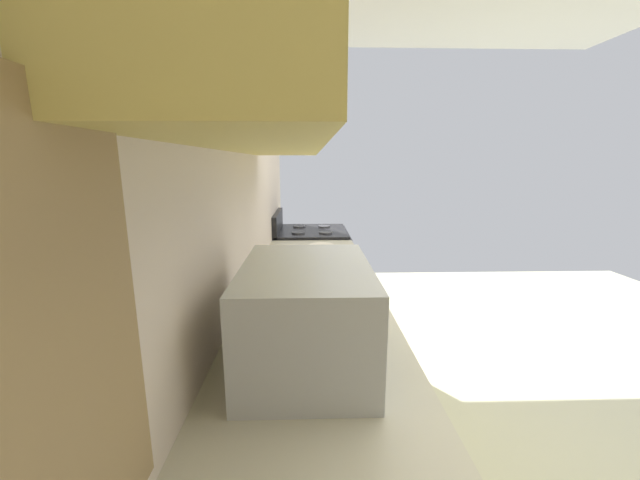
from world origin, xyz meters
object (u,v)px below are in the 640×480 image
object	(u,v)px
oven_range	(312,280)
microwave	(307,314)
bowl	(322,248)
kettle	(325,267)

from	to	relation	value
oven_range	microwave	world-z (taller)	microwave
bowl	kettle	size ratio (longest dim) A/B	0.91
bowl	microwave	bearing A→B (deg)	176.30
microwave	bowl	xyz separation A→B (m)	(1.39, -0.09, -0.12)
oven_range	bowl	bearing A→B (deg)	-175.09
microwave	kettle	size ratio (longest dim) A/B	2.86
bowl	oven_range	bearing A→B (deg)	4.91
kettle	oven_range	bearing A→B (deg)	2.68
oven_range	kettle	size ratio (longest dim) A/B	5.88
bowl	kettle	xyz separation A→B (m)	(-0.61, 0.00, 0.04)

